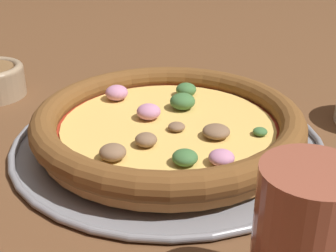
# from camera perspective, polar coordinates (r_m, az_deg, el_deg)

# --- Properties ---
(ground_plane) EXTENTS (3.00, 3.00, 0.00)m
(ground_plane) POSITION_cam_1_polar(r_m,az_deg,el_deg) (0.57, -0.00, -2.30)
(ground_plane) COLOR brown
(pizza_tray) EXTENTS (0.37, 0.37, 0.01)m
(pizza_tray) POSITION_cam_1_polar(r_m,az_deg,el_deg) (0.57, -0.00, -1.93)
(pizza_tray) COLOR gray
(pizza_tray) RESTS_ON ground_plane
(pizza) EXTENTS (0.32, 0.32, 0.04)m
(pizza) POSITION_cam_1_polar(r_m,az_deg,el_deg) (0.56, -0.00, 0.32)
(pizza) COLOR #BC7F42
(pizza) RESTS_ON pizza_tray
(drinking_cup) EXTENTS (0.07, 0.07, 0.11)m
(drinking_cup) POSITION_cam_1_polar(r_m,az_deg,el_deg) (0.34, 16.21, -13.33)
(drinking_cup) COLOR brown
(drinking_cup) RESTS_ON ground_plane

